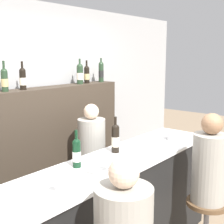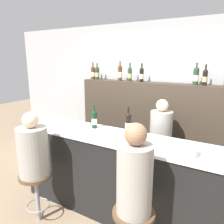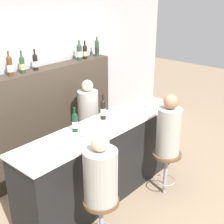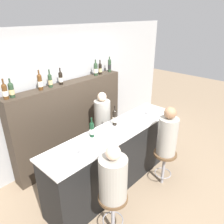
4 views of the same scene
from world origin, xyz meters
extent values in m
cube|color=#9E9E9E|center=(0.00, 1.68, 1.30)|extent=(6.40, 0.05, 2.60)
cube|color=black|center=(0.00, 0.28, 0.52)|extent=(2.59, 0.57, 1.04)
cube|color=white|center=(0.00, 0.28, 1.06)|extent=(2.63, 0.61, 0.03)
cube|color=#382D23|center=(0.00, 1.45, 0.81)|extent=(2.46, 0.28, 1.62)
cylinder|color=black|center=(-0.38, 0.42, 1.18)|extent=(0.07, 0.07, 0.21)
cylinder|color=white|center=(-0.38, 0.42, 1.17)|extent=(0.07, 0.07, 0.08)
sphere|color=black|center=(-0.38, 0.42, 1.28)|extent=(0.07, 0.07, 0.07)
cylinder|color=black|center=(-0.38, 0.42, 1.34)|extent=(0.02, 0.02, 0.09)
cylinder|color=black|center=(0.13, 0.42, 1.19)|extent=(0.07, 0.07, 0.24)
cylinder|color=beige|center=(0.13, 0.42, 1.18)|extent=(0.08, 0.08, 0.09)
sphere|color=black|center=(0.13, 0.42, 1.31)|extent=(0.07, 0.07, 0.07)
cylinder|color=black|center=(0.13, 0.42, 1.37)|extent=(0.02, 0.02, 0.10)
cylinder|color=#233823|center=(-0.36, 1.45, 1.72)|extent=(0.07, 0.07, 0.20)
cylinder|color=tan|center=(-0.36, 1.45, 1.71)|extent=(0.07, 0.07, 0.08)
sphere|color=#233823|center=(-0.36, 1.45, 1.82)|extent=(0.07, 0.07, 0.07)
cylinder|color=#233823|center=(-0.36, 1.45, 1.88)|extent=(0.02, 0.02, 0.10)
cylinder|color=black|center=(-0.15, 1.45, 1.72)|extent=(0.07, 0.07, 0.20)
cylinder|color=beige|center=(-0.15, 1.45, 1.71)|extent=(0.07, 0.07, 0.08)
sphere|color=black|center=(-0.15, 1.45, 1.82)|extent=(0.07, 0.07, 0.07)
cylinder|color=black|center=(-0.15, 1.45, 1.88)|extent=(0.02, 0.02, 0.09)
cylinder|color=#233823|center=(0.70, 1.45, 1.73)|extent=(0.08, 0.08, 0.22)
cylinder|color=beige|center=(0.70, 1.45, 1.72)|extent=(0.08, 0.08, 0.09)
sphere|color=#233823|center=(0.70, 1.45, 1.84)|extent=(0.08, 0.08, 0.08)
cylinder|color=#233823|center=(0.70, 1.45, 1.90)|extent=(0.02, 0.02, 0.09)
cylinder|color=black|center=(0.82, 1.45, 1.72)|extent=(0.07, 0.07, 0.19)
cylinder|color=tan|center=(0.82, 1.45, 1.71)|extent=(0.07, 0.07, 0.08)
sphere|color=black|center=(0.82, 1.45, 1.82)|extent=(0.07, 0.07, 0.07)
cylinder|color=black|center=(0.82, 1.45, 1.87)|extent=(0.02, 0.02, 0.09)
cylinder|color=#233823|center=(1.11, 1.45, 1.74)|extent=(0.07, 0.07, 0.24)
cylinder|color=black|center=(1.11, 1.45, 1.73)|extent=(0.07, 0.07, 0.10)
sphere|color=#233823|center=(1.11, 1.45, 1.86)|extent=(0.07, 0.07, 0.07)
cylinder|color=#233823|center=(1.11, 1.45, 1.91)|extent=(0.02, 0.02, 0.07)
cylinder|color=silver|center=(-0.82, 0.14, 1.07)|extent=(0.07, 0.07, 0.00)
cylinder|color=silver|center=(-0.82, 0.14, 1.12)|extent=(0.01, 0.01, 0.09)
sphere|color=silver|center=(-0.82, 0.14, 1.19)|extent=(0.06, 0.06, 0.06)
cylinder|color=silver|center=(-0.45, 0.14, 1.07)|extent=(0.06, 0.06, 0.00)
cylinder|color=silver|center=(-0.45, 0.14, 1.12)|extent=(0.01, 0.01, 0.09)
sphere|color=silver|center=(-0.45, 0.14, 1.20)|extent=(0.08, 0.08, 0.08)
cylinder|color=silver|center=(-0.29, 0.14, 1.07)|extent=(0.06, 0.06, 0.00)
cylinder|color=silver|center=(-0.29, 0.14, 1.11)|extent=(0.01, 0.01, 0.06)
sphere|color=silver|center=(-0.29, 0.14, 1.18)|extent=(0.08, 0.08, 0.08)
cylinder|color=#B7B7BC|center=(0.90, 0.17, 1.11)|extent=(0.21, 0.21, 0.08)
sphere|color=beige|center=(-0.73, -0.34, 1.32)|extent=(0.18, 0.18, 0.18)
cylinder|color=brown|center=(0.57, -0.34, 0.62)|extent=(0.39, 0.39, 0.04)
cylinder|color=gray|center=(0.57, -0.34, 0.96)|extent=(0.32, 0.32, 0.65)
sphere|color=#936B4C|center=(0.57, -0.34, 1.38)|extent=(0.19, 0.19, 0.19)
cylinder|color=gray|center=(0.38, 0.96, 0.64)|extent=(0.31, 0.31, 1.28)
sphere|color=beige|center=(0.38, 0.96, 1.37)|extent=(0.17, 0.17, 0.17)
camera|label=1|loc=(-2.10, -1.37, 2.00)|focal=50.00mm
camera|label=2|loc=(1.27, -1.92, 1.99)|focal=35.00mm
camera|label=3|loc=(-2.69, -2.20, 2.74)|focal=50.00mm
camera|label=4|loc=(-2.28, -1.75, 2.79)|focal=35.00mm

